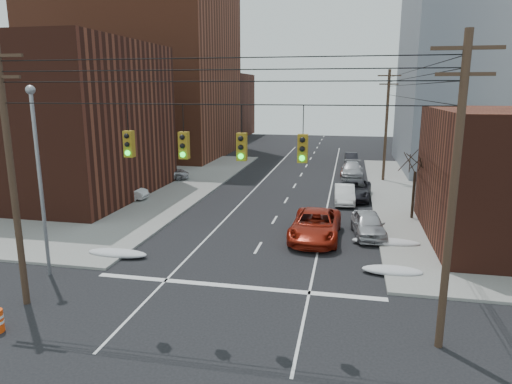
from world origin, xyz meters
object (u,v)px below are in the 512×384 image
at_px(parked_car_c, 355,190).
at_px(lot_car_c, 93,184).
at_px(lot_car_a, 124,191).
at_px(parked_car_d, 352,170).
at_px(lot_car_d, 93,180).
at_px(red_pickup, 315,225).
at_px(parked_car_b, 344,194).
at_px(parked_car_e, 349,169).
at_px(parked_car_f, 351,158).
at_px(parked_car_a, 368,224).
at_px(lot_car_b, 166,173).

height_order(parked_car_c, lot_car_c, lot_car_c).
xyz_separation_m(lot_car_a, lot_car_c, (-3.95, 1.98, 0.07)).
relative_size(parked_car_d, lot_car_d, 1.20).
distance_m(parked_car_c, lot_car_a, 19.44).
bearing_deg(red_pickup, lot_car_a, 159.06).
xyz_separation_m(parked_car_b, parked_car_e, (0.29, 12.75, -0.07)).
height_order(parked_car_e, lot_car_a, lot_car_a).
relative_size(parked_car_c, parked_car_f, 1.32).
bearing_deg(parked_car_f, parked_car_d, -93.37).
bearing_deg(parked_car_e, parked_car_d, -68.66).
distance_m(red_pickup, lot_car_c, 22.14).
distance_m(parked_car_a, lot_car_d, 26.24).
height_order(parked_car_c, parked_car_e, parked_car_c).
bearing_deg(parked_car_d, parked_car_f, 91.04).
height_order(lot_car_b, lot_car_c, lot_car_c).
height_order(lot_car_a, lot_car_d, lot_car_d).
relative_size(parked_car_a, parked_car_c, 0.82).
bearing_deg(parked_car_c, parked_car_f, 94.67).
xyz_separation_m(parked_car_c, lot_car_a, (-18.88, -4.63, 0.02)).
height_order(parked_car_b, lot_car_c, lot_car_c).
bearing_deg(parked_car_f, lot_car_a, -132.48).
bearing_deg(lot_car_b, lot_car_a, 159.37).
height_order(parked_car_f, lot_car_d, lot_car_d).
bearing_deg(lot_car_c, parked_car_d, -39.95).
bearing_deg(parked_car_e, lot_car_d, -148.86).
height_order(lot_car_a, lot_car_b, same).
bearing_deg(lot_car_b, parked_car_c, -122.10).
distance_m(red_pickup, lot_car_d, 23.72).
distance_m(parked_car_e, lot_car_b, 19.47).
xyz_separation_m(parked_car_b, parked_car_c, (0.83, 1.74, 0.04)).
height_order(parked_car_e, parked_car_f, parked_car_f).
xyz_separation_m(parked_car_a, parked_car_f, (-1.09, 28.94, -0.09)).
distance_m(parked_car_a, parked_car_f, 28.96).
xyz_separation_m(parked_car_e, lot_car_d, (-23.29, -12.06, 0.24)).
xyz_separation_m(parked_car_b, lot_car_b, (-17.92, 5.85, 0.06)).
distance_m(red_pickup, parked_car_a, 3.45).
relative_size(parked_car_b, lot_car_b, 0.96).
bearing_deg(lot_car_c, parked_car_e, -37.64).
relative_size(parked_car_a, lot_car_c, 0.92).
distance_m(parked_car_f, lot_car_b, 23.55).
distance_m(parked_car_c, lot_car_d, 23.86).
height_order(red_pickup, lot_car_b, red_pickup).
distance_m(parked_car_b, parked_car_f, 20.52).
height_order(red_pickup, parked_car_c, red_pickup).
height_order(parked_car_c, lot_car_b, parked_car_c).
height_order(red_pickup, parked_car_a, red_pickup).
distance_m(parked_car_d, lot_car_d, 26.07).
bearing_deg(parked_car_a, lot_car_d, 152.85).
xyz_separation_m(parked_car_a, lot_car_b, (-19.52, 14.27, 0.02)).
height_order(parked_car_b, lot_car_b, parked_car_b).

